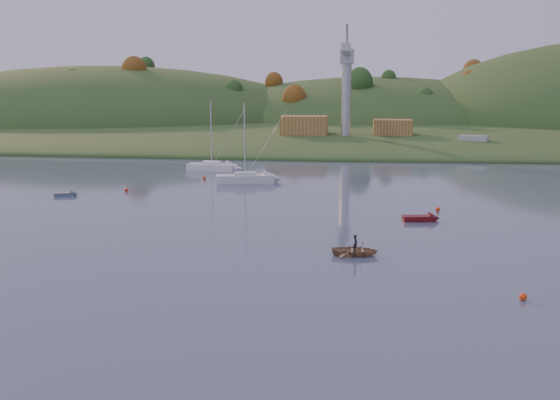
# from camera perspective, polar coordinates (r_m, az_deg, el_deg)

# --- Properties ---
(ground) EXTENTS (500.00, 500.00, 0.00)m
(ground) POSITION_cam_1_polar(r_m,az_deg,el_deg) (30.79, -2.71, -16.07)
(ground) COLOR #38485C
(ground) RESTS_ON ground
(far_shore) EXTENTS (620.00, 220.00, 1.50)m
(far_shore) POSITION_cam_1_polar(r_m,az_deg,el_deg) (257.61, 6.06, 7.05)
(far_shore) COLOR #304B1E
(far_shore) RESTS_ON ground
(shore_slope) EXTENTS (640.00, 150.00, 7.00)m
(shore_slope) POSITION_cam_1_polar(r_m,az_deg,el_deg) (192.75, 5.68, 6.04)
(shore_slope) COLOR #304B1E
(shore_slope) RESTS_ON ground
(hill_left) EXTENTS (170.00, 140.00, 44.00)m
(hill_left) POSITION_cam_1_polar(r_m,az_deg,el_deg) (246.57, -15.64, 6.60)
(hill_left) COLOR #304B1E
(hill_left) RESTS_ON ground
(hill_center) EXTENTS (140.00, 120.00, 36.00)m
(hill_center) POSITION_cam_1_polar(r_m,az_deg,el_deg) (237.66, 8.39, 6.74)
(hill_center) COLOR #304B1E
(hill_center) RESTS_ON ground
(hillside_trees) EXTENTS (280.00, 50.00, 32.00)m
(hillside_trees) POSITION_cam_1_polar(r_m,az_deg,el_deg) (212.70, 5.82, 6.42)
(hillside_trees) COLOR #1F4217
(hillside_trees) RESTS_ON ground
(wharf) EXTENTS (42.00, 16.00, 2.40)m
(wharf) POSITION_cam_1_polar(r_m,az_deg,el_deg) (149.72, 7.18, 5.30)
(wharf) COLOR slate
(wharf) RESTS_ON ground
(shed_west) EXTENTS (11.00, 8.00, 4.80)m
(shed_west) POSITION_cam_1_polar(r_m,az_deg,el_deg) (151.01, 2.24, 6.79)
(shed_west) COLOR olive
(shed_west) RESTS_ON wharf
(shed_east) EXTENTS (9.00, 7.00, 4.00)m
(shed_east) POSITION_cam_1_polar(r_m,az_deg,el_deg) (151.71, 10.25, 6.50)
(shed_east) COLOR olive
(shed_east) RESTS_ON wharf
(dock_crane) EXTENTS (3.20, 28.00, 20.30)m
(dock_crane) POSITION_cam_1_polar(r_m,az_deg,el_deg) (145.67, 6.11, 11.48)
(dock_crane) COLOR #B7B7BC
(dock_crane) RESTS_ON wharf
(sailboat_near) EXTENTS (8.74, 4.39, 11.64)m
(sailboat_near) POSITION_cam_1_polar(r_m,az_deg,el_deg) (91.49, -3.22, 2.05)
(sailboat_near) COLOR silver
(sailboat_near) RESTS_ON ground
(sailboat_far) EXTENTS (8.63, 3.90, 11.55)m
(sailboat_far) POSITION_cam_1_polar(r_m,az_deg,el_deg) (105.55, -6.26, 3.08)
(sailboat_far) COLOR white
(sailboat_far) RESTS_ON ground
(canoe) EXTENTS (3.97, 2.92, 0.80)m
(canoe) POSITION_cam_1_polar(r_m,az_deg,el_deg) (52.05, 6.90, -4.63)
(canoe) COLOR #A27D59
(canoe) RESTS_ON ground
(paddler) EXTENTS (0.39, 0.57, 1.51)m
(paddler) POSITION_cam_1_polar(r_m,az_deg,el_deg) (51.96, 6.91, -4.25)
(paddler) COLOR black
(paddler) RESTS_ON ground
(red_tender) EXTENTS (4.06, 1.92, 1.33)m
(red_tender) POSITION_cam_1_polar(r_m,az_deg,el_deg) (66.75, 13.20, -1.65)
(red_tender) COLOR #530B11
(red_tender) RESTS_ON ground
(grey_dinghy) EXTENTS (3.09, 1.83, 1.09)m
(grey_dinghy) POSITION_cam_1_polar(r_m,az_deg,el_deg) (84.73, -18.73, 0.51)
(grey_dinghy) COLOR slate
(grey_dinghy) RESTS_ON ground
(work_vessel) EXTENTS (14.77, 9.67, 3.58)m
(work_vessel) POSITION_cam_1_polar(r_m,az_deg,el_deg) (143.03, 17.28, 4.74)
(work_vessel) COLOR slate
(work_vessel) RESTS_ON ground
(buoy_1) EXTENTS (0.50, 0.50, 0.50)m
(buoy_1) POSITION_cam_1_polar(r_m,az_deg,el_deg) (72.31, 14.22, -0.82)
(buoy_1) COLOR #F43B0C
(buoy_1) RESTS_ON ground
(buoy_2) EXTENTS (0.50, 0.50, 0.50)m
(buoy_2) POSITION_cam_1_polar(r_m,az_deg,el_deg) (85.98, -13.88, 0.91)
(buoy_2) COLOR #F43B0C
(buoy_2) RESTS_ON ground
(buoy_3) EXTENTS (0.50, 0.50, 0.50)m
(buoy_3) POSITION_cam_1_polar(r_m,az_deg,el_deg) (95.28, -6.94, 2.01)
(buoy_3) COLOR #F43B0C
(buoy_3) RESTS_ON ground
(buoy_4) EXTENTS (0.50, 0.50, 0.50)m
(buoy_4) POSITION_cam_1_polar(r_m,az_deg,el_deg) (43.99, 21.34, -8.24)
(buoy_4) COLOR #F43B0C
(buoy_4) RESTS_ON ground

